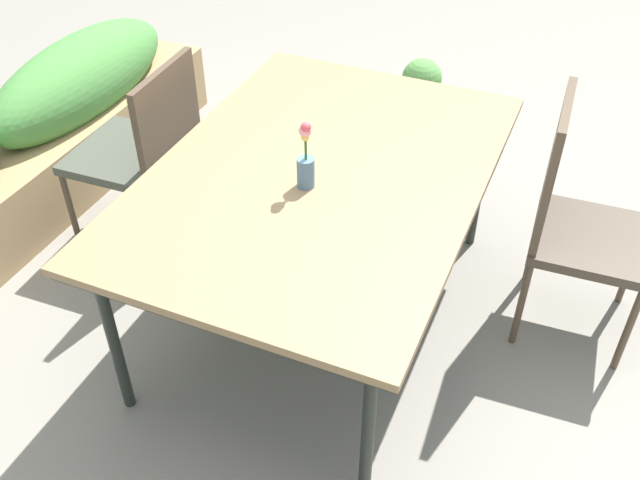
{
  "coord_description": "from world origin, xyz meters",
  "views": [
    {
      "loc": [
        -1.91,
        -0.86,
        2.16
      ],
      "look_at": [
        0.04,
        -0.03,
        0.4
      ],
      "focal_mm": 40.42,
      "sensor_mm": 36.0,
      "label": 1
    }
  ],
  "objects_px": {
    "dining_table": "(320,180)",
    "planter_box": "(4,169)",
    "chair_far_side": "(144,146)",
    "potted_plant": "(420,92)",
    "chair_near_right": "(574,214)",
    "flower_vase": "(306,162)"
  },
  "relations": [
    {
      "from": "dining_table",
      "to": "planter_box",
      "type": "distance_m",
      "value": 1.61
    },
    {
      "from": "potted_plant",
      "to": "flower_vase",
      "type": "bearing_deg",
      "value": -177.53
    },
    {
      "from": "dining_table",
      "to": "chair_near_right",
      "type": "distance_m",
      "value": 0.95
    },
    {
      "from": "dining_table",
      "to": "chair_far_side",
      "type": "xyz_separation_m",
      "value": [
        0.15,
        0.88,
        -0.16
      ]
    },
    {
      "from": "chair_near_right",
      "to": "flower_vase",
      "type": "bearing_deg",
      "value": -65.21
    },
    {
      "from": "chair_far_side",
      "to": "flower_vase",
      "type": "height_order",
      "value": "flower_vase"
    },
    {
      "from": "chair_far_side",
      "to": "flower_vase",
      "type": "xyz_separation_m",
      "value": [
        -0.25,
        -0.87,
        0.3
      ]
    },
    {
      "from": "dining_table",
      "to": "planter_box",
      "type": "bearing_deg",
      "value": 90.37
    },
    {
      "from": "dining_table",
      "to": "chair_far_side",
      "type": "bearing_deg",
      "value": 80.36
    },
    {
      "from": "chair_near_right",
      "to": "potted_plant",
      "type": "relative_size",
      "value": 2.38
    },
    {
      "from": "chair_far_side",
      "to": "dining_table",
      "type": "bearing_deg",
      "value": -101.99
    },
    {
      "from": "chair_far_side",
      "to": "chair_near_right",
      "type": "bearing_deg",
      "value": -85.49
    },
    {
      "from": "flower_vase",
      "to": "planter_box",
      "type": "bearing_deg",
      "value": 86.53
    },
    {
      "from": "dining_table",
      "to": "potted_plant",
      "type": "xyz_separation_m",
      "value": [
        1.62,
        0.08,
        -0.46
      ]
    },
    {
      "from": "dining_table",
      "to": "planter_box",
      "type": "height_order",
      "value": "dining_table"
    },
    {
      "from": "flower_vase",
      "to": "dining_table",
      "type": "bearing_deg",
      "value": -4.19
    },
    {
      "from": "chair_far_side",
      "to": "potted_plant",
      "type": "height_order",
      "value": "chair_far_side"
    },
    {
      "from": "chair_far_side",
      "to": "potted_plant",
      "type": "relative_size",
      "value": 2.18
    },
    {
      "from": "dining_table",
      "to": "chair_far_side",
      "type": "height_order",
      "value": "chair_far_side"
    },
    {
      "from": "chair_far_side",
      "to": "potted_plant",
      "type": "xyz_separation_m",
      "value": [
        1.48,
        -0.79,
        -0.3
      ]
    },
    {
      "from": "chair_far_side",
      "to": "flower_vase",
      "type": "distance_m",
      "value": 0.95
    },
    {
      "from": "chair_far_side",
      "to": "planter_box",
      "type": "height_order",
      "value": "chair_far_side"
    }
  ]
}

